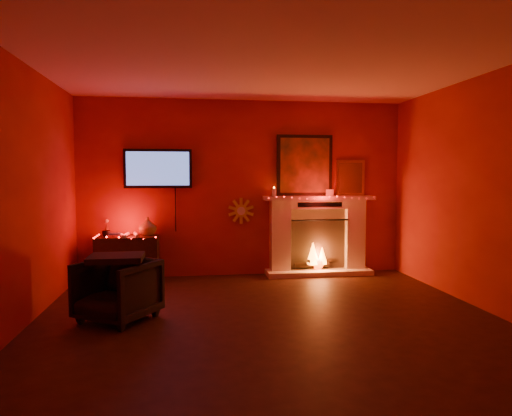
{
  "coord_description": "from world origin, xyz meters",
  "views": [
    {
      "loc": [
        -0.83,
        -4.51,
        1.54
      ],
      "look_at": [
        0.07,
        1.7,
        1.1
      ],
      "focal_mm": 32.0,
      "sensor_mm": 36.0,
      "label": 1
    }
  ],
  "objects_px": {
    "tv": "(158,169)",
    "armchair": "(118,290)",
    "console_table": "(129,256)",
    "fireplace": "(317,228)",
    "sunburst_clock": "(241,211)"
  },
  "relations": [
    {
      "from": "tv",
      "to": "armchair",
      "type": "height_order",
      "value": "tv"
    },
    {
      "from": "tv",
      "to": "console_table",
      "type": "height_order",
      "value": "tv"
    },
    {
      "from": "console_table",
      "to": "fireplace",
      "type": "bearing_deg",
      "value": 2.58
    },
    {
      "from": "tv",
      "to": "fireplace",
      "type": "bearing_deg",
      "value": -1.5
    },
    {
      "from": "fireplace",
      "to": "console_table",
      "type": "relative_size",
      "value": 2.32
    },
    {
      "from": "sunburst_clock",
      "to": "console_table",
      "type": "height_order",
      "value": "sunburst_clock"
    },
    {
      "from": "sunburst_clock",
      "to": "console_table",
      "type": "relative_size",
      "value": 0.43
    },
    {
      "from": "fireplace",
      "to": "sunburst_clock",
      "type": "height_order",
      "value": "fireplace"
    },
    {
      "from": "fireplace",
      "to": "armchair",
      "type": "bearing_deg",
      "value": -144.3
    },
    {
      "from": "fireplace",
      "to": "sunburst_clock",
      "type": "relative_size",
      "value": 5.45
    },
    {
      "from": "armchair",
      "to": "tv",
      "type": "bearing_deg",
      "value": 115.07
    },
    {
      "from": "tv",
      "to": "sunburst_clock",
      "type": "height_order",
      "value": "tv"
    },
    {
      "from": "sunburst_clock",
      "to": "console_table",
      "type": "xyz_separation_m",
      "value": [
        -1.68,
        -0.22,
        -0.62
      ]
    },
    {
      "from": "console_table",
      "to": "armchair",
      "type": "height_order",
      "value": "console_table"
    },
    {
      "from": "fireplace",
      "to": "sunburst_clock",
      "type": "xyz_separation_m",
      "value": [
        -1.19,
        0.09,
        0.28
      ]
    }
  ]
}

